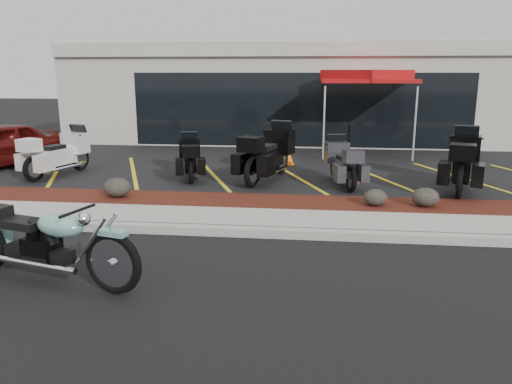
# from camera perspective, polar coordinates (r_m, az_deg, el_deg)

# --- Properties ---
(ground) EXTENTS (90.00, 90.00, 0.00)m
(ground) POSITION_cam_1_polar(r_m,az_deg,el_deg) (7.95, 2.53, -7.21)
(ground) COLOR black
(ground) RESTS_ON ground
(curb) EXTENTS (24.00, 0.25, 0.15)m
(curb) POSITION_cam_1_polar(r_m,az_deg,el_deg) (8.78, 2.95, -4.68)
(curb) COLOR gray
(curb) RESTS_ON ground
(sidewalk) EXTENTS (24.00, 1.20, 0.15)m
(sidewalk) POSITION_cam_1_polar(r_m,az_deg,el_deg) (9.44, 3.22, -3.36)
(sidewalk) COLOR gray
(sidewalk) RESTS_ON ground
(mulch_bed) EXTENTS (24.00, 1.20, 0.16)m
(mulch_bed) POSITION_cam_1_polar(r_m,az_deg,el_deg) (10.59, 3.61, -1.46)
(mulch_bed) COLOR #380F0C
(mulch_bed) RESTS_ON ground
(upper_lot) EXTENTS (26.00, 9.60, 0.15)m
(upper_lot) POSITION_cam_1_polar(r_m,az_deg,el_deg) (15.87, 4.64, 3.55)
(upper_lot) COLOR black
(upper_lot) RESTS_ON ground
(dealership_building) EXTENTS (18.00, 8.16, 4.00)m
(dealership_building) POSITION_cam_1_polar(r_m,az_deg,el_deg) (21.91, 5.33, 11.37)
(dealership_building) COLOR #AAA599
(dealership_building) RESTS_ON ground
(boulder_left) EXTENTS (0.60, 0.50, 0.42)m
(boulder_left) POSITION_cam_1_polar(r_m,az_deg,el_deg) (11.27, -15.58, 0.50)
(boulder_left) COLOR black
(boulder_left) RESTS_ON mulch_bed
(boulder_mid) EXTENTS (0.48, 0.40, 0.34)m
(boulder_mid) POSITION_cam_1_polar(r_m,az_deg,el_deg) (10.45, 13.47, -0.61)
(boulder_mid) COLOR black
(boulder_mid) RESTS_ON mulch_bed
(boulder_right) EXTENTS (0.54, 0.45, 0.39)m
(boulder_right) POSITION_cam_1_polar(r_m,az_deg,el_deg) (10.65, 18.79, -0.57)
(boulder_right) COLOR black
(boulder_right) RESTS_ON mulch_bed
(hero_cruiser) EXTENTS (3.29, 1.62, 1.12)m
(hero_cruiser) POSITION_cam_1_polar(r_m,az_deg,el_deg) (6.67, -16.07, -6.78)
(hero_cruiser) COLOR #6BA79B
(hero_cruiser) RESTS_ON ground
(touring_white) EXTENTS (1.45, 2.35, 1.28)m
(touring_white) POSITION_cam_1_polar(r_m,az_deg,el_deg) (14.62, -19.57, 4.80)
(touring_white) COLOR silver
(touring_white) RESTS_ON upper_lot
(touring_black_front) EXTENTS (1.21, 2.06, 1.13)m
(touring_black_front) POSITION_cam_1_polar(r_m,az_deg,el_deg) (13.61, -7.60, 4.54)
(touring_black_front) COLOR black
(touring_black_front) RESTS_ON upper_lot
(touring_black_mid) EXTENTS (1.68, 2.65, 1.44)m
(touring_black_mid) POSITION_cam_1_polar(r_m,az_deg,el_deg) (13.32, 2.92, 5.12)
(touring_black_mid) COLOR black
(touring_black_mid) RESTS_ON upper_lot
(touring_grey) EXTENTS (1.17, 2.12, 1.16)m
(touring_grey) POSITION_cam_1_polar(r_m,az_deg,el_deg) (12.82, 9.05, 4.01)
(touring_grey) COLOR #323137
(touring_grey) RESTS_ON upper_lot
(touring_black_rear) EXTENTS (1.63, 2.61, 1.42)m
(touring_black_rear) POSITION_cam_1_polar(r_m,az_deg,el_deg) (13.25, 22.73, 4.00)
(touring_black_rear) COLOR black
(touring_black_rear) RESTS_ON upper_lot
(traffic_cone) EXTENTS (0.44, 0.44, 0.51)m
(traffic_cone) POSITION_cam_1_polar(r_m,az_deg,el_deg) (14.78, 3.69, 4.13)
(traffic_cone) COLOR orange
(traffic_cone) RESTS_ON upper_lot
(popup_canopy) EXTENTS (3.33, 3.33, 2.74)m
(popup_canopy) POSITION_cam_1_polar(r_m,az_deg,el_deg) (17.09, 12.55, 12.62)
(popup_canopy) COLOR silver
(popup_canopy) RESTS_ON upper_lot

